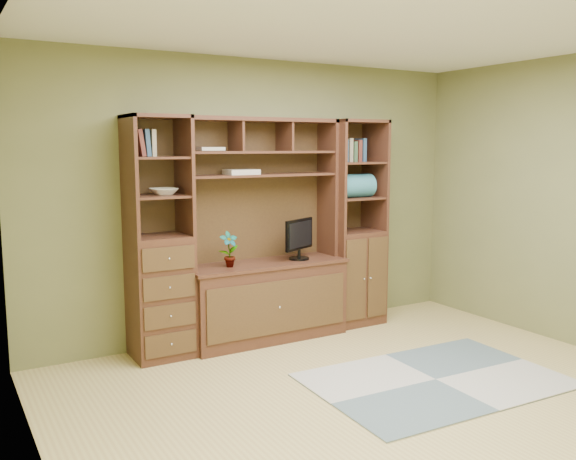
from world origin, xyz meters
TOP-DOWN VIEW (x-y plane):
  - room at (0.00, 0.00)m, footprint 4.60×4.10m
  - center_hutch at (-0.07, 1.73)m, footprint 1.54×0.53m
  - left_tower at (-1.07, 1.77)m, footprint 0.50×0.45m
  - right_tower at (0.96, 1.77)m, footprint 0.55×0.45m
  - rug at (0.57, 0.16)m, footprint 1.96×1.34m
  - monitor at (0.27, 1.70)m, footprint 0.47×0.37m
  - orchid at (-0.46, 1.70)m, footprint 0.17×0.11m
  - magazines at (-0.27, 1.82)m, footprint 0.29×0.21m
  - bowl at (-1.01, 1.77)m, footprint 0.23×0.23m
  - blanket_teal at (0.92, 1.73)m, footprint 0.40×0.23m
  - blanket_red at (1.12, 1.85)m, footprint 0.34×0.19m

SIDE VIEW (x-z plane):
  - rug at x=0.57m, z-range 0.00..0.01m
  - orchid at x=-0.46m, z-range 0.73..1.05m
  - monitor at x=0.27m, z-range 0.73..1.26m
  - center_hutch at x=-0.07m, z-range 0.00..2.05m
  - left_tower at x=-1.07m, z-range 0.00..2.05m
  - right_tower at x=0.96m, z-range 0.00..2.05m
  - room at x=0.00m, z-range -0.02..2.62m
  - blanket_red at x=1.12m, z-range 1.29..1.48m
  - blanket_teal at x=0.92m, z-range 1.29..1.52m
  - bowl at x=-1.01m, z-range 1.39..1.45m
  - magazines at x=-0.27m, z-range 1.54..1.59m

